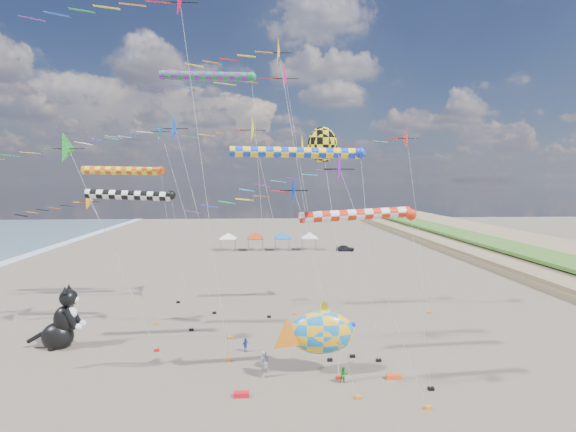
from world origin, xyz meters
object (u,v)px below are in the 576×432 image
(fish_inflatable, at_px, (321,332))
(child_green, at_px, (344,375))
(child_blue, at_px, (245,345))
(cat_inflatable, at_px, (61,317))
(person_adult, at_px, (265,364))
(parked_car, at_px, (345,248))

(fish_inflatable, bearing_deg, child_green, -51.89)
(child_green, bearing_deg, child_blue, 136.19)
(child_green, bearing_deg, cat_inflatable, 158.01)
(person_adult, xyz_separation_m, child_blue, (-1.37, 4.52, -0.35))
(child_blue, relative_size, parked_car, 0.32)
(cat_inflatable, height_order, parked_car, cat_inflatable)
(parked_car, bearing_deg, cat_inflatable, 155.36)
(person_adult, height_order, child_blue, person_adult)
(person_adult, relative_size, child_green, 1.66)
(cat_inflatable, relative_size, parked_car, 1.47)
(child_green, height_order, child_blue, child_blue)
(person_adult, xyz_separation_m, child_green, (4.99, -1.20, -0.35))
(cat_inflatable, bearing_deg, child_blue, -9.66)
(person_adult, relative_size, parked_car, 0.53)
(child_green, relative_size, parked_car, 0.32)
(child_blue, height_order, parked_car, parked_car)
(fish_inflatable, relative_size, person_adult, 3.36)
(fish_inflatable, relative_size, parked_car, 1.78)
(person_adult, bearing_deg, fish_inflatable, -30.77)
(person_adult, xyz_separation_m, parked_car, (15.58, 51.66, -0.31))
(child_blue, xyz_separation_m, parked_car, (16.94, 47.13, 0.03))
(child_green, bearing_deg, person_adult, 164.66)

